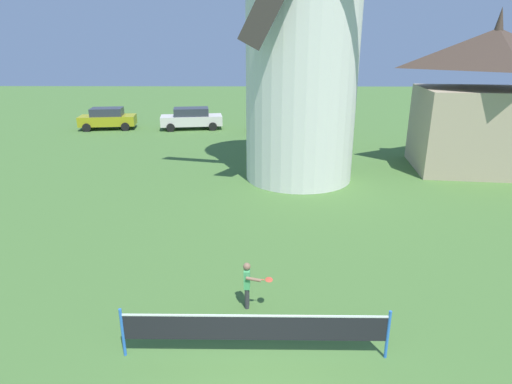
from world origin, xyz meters
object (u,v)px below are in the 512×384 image
(player_far, at_px, (248,282))
(chapel, at_px, (486,104))
(tennis_net, at_px, (255,328))
(parked_car_cream, at_px, (192,118))
(parked_car_mustard, at_px, (108,118))
(parked_car_green, at_px, (278,120))
(windmill, at_px, (303,16))

(player_far, distance_m, chapel, 16.60)
(tennis_net, bearing_deg, parked_car_cream, 101.74)
(parked_car_mustard, bearing_deg, player_far, -63.78)
(parked_car_green, bearing_deg, chapel, -45.78)
(chapel, bearing_deg, player_far, -132.66)
(parked_car_mustard, height_order, parked_car_green, same)
(parked_car_cream, relative_size, chapel, 0.61)
(tennis_net, relative_size, player_far, 4.54)
(player_far, bearing_deg, parked_car_mustard, 116.22)
(windmill, xyz_separation_m, tennis_net, (-1.87, -12.25, -6.43))
(parked_car_cream, bearing_deg, parked_car_green, -5.84)
(windmill, height_order, tennis_net, windmill)
(windmill, bearing_deg, chapel, 9.59)
(player_far, bearing_deg, chapel, 47.34)
(windmill, bearing_deg, parked_car_mustard, 137.68)
(windmill, height_order, chapel, windmill)
(chapel, bearing_deg, parked_car_green, 134.22)
(tennis_net, relative_size, chapel, 0.70)
(parked_car_mustard, xyz_separation_m, parked_car_green, (12.56, -0.53, -0.00))
(parked_car_cream, distance_m, parked_car_green, 6.40)
(tennis_net, xyz_separation_m, chapel, (10.92, 13.78, 2.59))
(player_far, distance_m, parked_car_green, 21.99)
(player_far, distance_m, parked_car_mustard, 25.05)
(player_far, xyz_separation_m, parked_car_mustard, (-11.07, 22.47, 0.14))
(parked_car_cream, bearing_deg, tennis_net, -78.26)
(player_far, distance_m, parked_car_cream, 23.11)
(windmill, distance_m, parked_car_mustard, 18.83)
(player_far, height_order, chapel, chapel)
(parked_car_green, bearing_deg, player_far, -93.90)
(windmill, height_order, player_far, windmill)
(windmill, xyz_separation_m, chapel, (9.06, 1.53, -3.84))
(tennis_net, xyz_separation_m, parked_car_cream, (-5.06, 24.32, 0.12))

